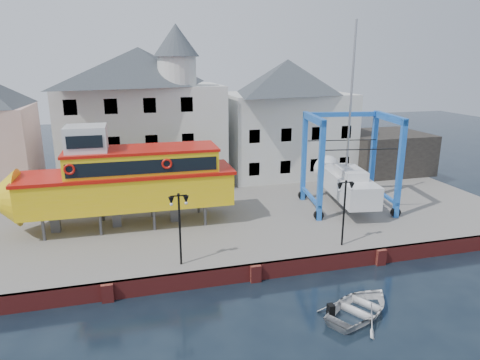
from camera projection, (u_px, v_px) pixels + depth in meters
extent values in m
plane|color=black|center=(255.00, 281.00, 24.25)|extent=(140.00, 140.00, 0.00)
cube|color=slate|center=(215.00, 210.00, 34.34)|extent=(44.00, 22.00, 1.00)
cube|color=maroon|center=(255.00, 272.00, 24.23)|extent=(44.00, 0.25, 1.00)
cube|color=maroon|center=(107.00, 293.00, 22.06)|extent=(0.60, 0.36, 1.00)
cube|color=maroon|center=(255.00, 273.00, 24.07)|extent=(0.60, 0.36, 1.00)
cube|color=maroon|center=(381.00, 257.00, 26.08)|extent=(0.60, 0.36, 1.00)
cube|color=silver|center=(143.00, 136.00, 38.72)|extent=(14.00, 8.00, 9.00)
pyramid|color=#32383E|center=(139.00, 66.00, 37.08)|extent=(14.00, 8.00, 3.20)
cube|color=black|center=(78.00, 182.00, 34.44)|extent=(1.00, 0.08, 1.20)
cube|color=black|center=(117.00, 180.00, 35.19)|extent=(1.00, 0.08, 1.20)
cube|color=black|center=(154.00, 177.00, 35.94)|extent=(1.00, 0.08, 1.20)
cube|color=black|center=(189.00, 175.00, 36.69)|extent=(1.00, 0.08, 1.20)
cube|color=black|center=(74.00, 146.00, 33.63)|extent=(1.00, 0.08, 1.20)
cube|color=black|center=(114.00, 144.00, 34.38)|extent=(1.00, 0.08, 1.20)
cube|color=black|center=(152.00, 142.00, 35.13)|extent=(1.00, 0.08, 1.20)
cube|color=black|center=(188.00, 140.00, 35.89)|extent=(1.00, 0.08, 1.20)
cube|color=black|center=(70.00, 107.00, 32.82)|extent=(1.00, 0.08, 1.20)
cube|color=black|center=(111.00, 106.00, 33.57)|extent=(1.00, 0.08, 1.20)
cube|color=black|center=(150.00, 105.00, 34.33)|extent=(1.00, 0.08, 1.20)
cube|color=black|center=(187.00, 104.00, 35.08)|extent=(1.00, 0.08, 1.20)
cylinder|color=silver|center=(177.00, 71.00, 35.70)|extent=(3.20, 3.20, 2.40)
cone|color=#32383E|center=(176.00, 40.00, 35.03)|extent=(3.80, 3.80, 2.60)
cube|color=silver|center=(286.00, 134.00, 42.83)|extent=(12.00, 8.00, 8.00)
pyramid|color=#32383E|center=(287.00, 76.00, 41.32)|extent=(12.00, 8.00, 3.20)
cube|color=black|center=(254.00, 169.00, 38.67)|extent=(1.00, 0.08, 1.20)
cube|color=black|center=(285.00, 167.00, 39.42)|extent=(1.00, 0.08, 1.20)
cube|color=black|center=(315.00, 165.00, 40.17)|extent=(1.00, 0.08, 1.20)
cube|color=black|center=(344.00, 163.00, 40.92)|extent=(1.00, 0.08, 1.20)
cube|color=black|center=(254.00, 136.00, 37.86)|extent=(1.00, 0.08, 1.20)
cube|color=black|center=(286.00, 135.00, 38.61)|extent=(1.00, 0.08, 1.20)
cube|color=black|center=(317.00, 133.00, 39.36)|extent=(1.00, 0.08, 1.20)
cube|color=black|center=(346.00, 132.00, 40.12)|extent=(1.00, 0.08, 1.20)
cube|color=black|center=(383.00, 152.00, 44.02)|extent=(8.00, 7.00, 4.00)
cylinder|color=black|center=(180.00, 231.00, 23.56)|extent=(0.12, 0.12, 4.00)
cube|color=black|center=(178.00, 196.00, 23.00)|extent=(0.90, 0.06, 0.06)
sphere|color=black|center=(178.00, 194.00, 22.99)|extent=(0.16, 0.16, 0.16)
cone|color=black|center=(171.00, 201.00, 22.98)|extent=(0.32, 0.32, 0.45)
sphere|color=silver|center=(171.00, 204.00, 23.02)|extent=(0.18, 0.18, 0.18)
cone|color=black|center=(186.00, 200.00, 23.18)|extent=(0.32, 0.32, 0.45)
sphere|color=silver|center=(186.00, 203.00, 23.23)|extent=(0.18, 0.18, 0.18)
cylinder|color=black|center=(344.00, 215.00, 26.07)|extent=(0.12, 0.12, 4.00)
cube|color=black|center=(346.00, 182.00, 25.51)|extent=(0.90, 0.06, 0.06)
sphere|color=black|center=(346.00, 181.00, 25.49)|extent=(0.16, 0.16, 0.16)
cone|color=black|center=(340.00, 187.00, 25.49)|extent=(0.32, 0.32, 0.45)
sphere|color=silver|center=(339.00, 190.00, 25.53)|extent=(0.18, 0.18, 0.18)
cone|color=black|center=(352.00, 186.00, 25.69)|extent=(0.32, 0.32, 0.45)
sphere|color=silver|center=(351.00, 189.00, 25.73)|extent=(0.18, 0.18, 0.18)
cylinder|color=#59595E|center=(43.00, 230.00, 27.08)|extent=(0.20, 0.20, 1.48)
cylinder|color=#59595E|center=(51.00, 215.00, 29.66)|extent=(0.20, 0.20, 1.48)
cylinder|color=#59595E|center=(101.00, 224.00, 27.91)|extent=(0.20, 0.20, 1.48)
cylinder|color=#59595E|center=(103.00, 211.00, 30.49)|extent=(0.20, 0.20, 1.48)
cylinder|color=#59595E|center=(154.00, 220.00, 28.74)|extent=(0.20, 0.20, 1.48)
cylinder|color=#59595E|center=(152.00, 207.00, 31.33)|extent=(0.20, 0.20, 1.48)
cylinder|color=#59595E|center=(205.00, 215.00, 29.58)|extent=(0.20, 0.20, 1.48)
cylinder|color=#59595E|center=(199.00, 203.00, 32.16)|extent=(0.20, 0.20, 1.48)
cube|color=#59595E|center=(55.00, 221.00, 28.49)|extent=(0.60, 0.50, 1.48)
cube|color=#59595E|center=(117.00, 216.00, 29.44)|extent=(0.60, 0.50, 1.48)
cube|color=#59595E|center=(174.00, 211.00, 30.39)|extent=(0.60, 0.50, 1.48)
cube|color=yellow|center=(130.00, 190.00, 29.19)|extent=(13.88, 3.91, 2.17)
cone|color=yellow|center=(0.00, 199.00, 27.26)|extent=(2.22, 3.78, 3.76)
cube|color=red|center=(128.00, 173.00, 28.87)|extent=(14.18, 4.07, 0.22)
cube|color=yellow|center=(143.00, 162.00, 28.92)|extent=(9.92, 3.47, 1.58)
cube|color=black|center=(144.00, 167.00, 27.31)|extent=(9.49, 0.17, 0.89)
cube|color=black|center=(142.00, 156.00, 30.50)|extent=(9.49, 0.17, 0.89)
cube|color=red|center=(142.00, 149.00, 28.68)|extent=(10.12, 3.57, 0.18)
cube|color=silver|center=(86.00, 140.00, 27.63)|extent=(2.60, 2.60, 1.80)
cube|color=black|center=(84.00, 142.00, 26.39)|extent=(2.16, 0.08, 0.79)
torus|color=red|center=(69.00, 169.00, 26.15)|extent=(0.69, 0.15, 0.69)
torus|color=red|center=(167.00, 164.00, 27.58)|extent=(0.69, 0.15, 0.69)
cube|color=#1145A9|center=(321.00, 172.00, 29.81)|extent=(0.41, 0.41, 7.16)
cylinder|color=black|center=(319.00, 215.00, 30.68)|extent=(0.75, 0.37, 0.72)
cube|color=#1145A9|center=(304.00, 157.00, 34.36)|extent=(0.41, 0.41, 7.16)
cylinder|color=black|center=(302.00, 195.00, 35.23)|extent=(0.75, 0.37, 0.72)
cube|color=#1145A9|center=(400.00, 170.00, 30.40)|extent=(0.41, 0.41, 7.16)
cylinder|color=black|center=(396.00, 212.00, 31.26)|extent=(0.75, 0.37, 0.72)
cube|color=#1145A9|center=(373.00, 156.00, 34.95)|extent=(0.41, 0.41, 7.16)
cylinder|color=black|center=(370.00, 193.00, 35.82)|extent=(0.75, 0.37, 0.72)
cube|color=#1145A9|center=(314.00, 119.00, 31.17)|extent=(1.16, 5.11, 0.50)
cube|color=#1145A9|center=(310.00, 196.00, 32.78)|extent=(1.05, 5.09, 0.21)
cube|color=#1145A9|center=(390.00, 118.00, 31.76)|extent=(1.16, 5.11, 0.50)
cube|color=#1145A9|center=(383.00, 194.00, 33.36)|extent=(1.05, 5.09, 0.21)
cube|color=#1145A9|center=(341.00, 114.00, 33.74)|extent=(6.11, 1.32, 0.36)
cube|color=silver|center=(347.00, 185.00, 32.85)|extent=(3.53, 7.94, 1.64)
cone|color=silver|center=(329.00, 171.00, 37.21)|extent=(2.58, 1.99, 2.35)
cube|color=#59595E|center=(346.00, 200.00, 33.16)|extent=(0.53, 1.86, 0.72)
cube|color=silver|center=(351.00, 173.00, 32.06)|extent=(2.10, 3.29, 0.61)
cylinder|color=#99999E|center=(351.00, 100.00, 31.60)|extent=(0.18, 0.18, 11.25)
cube|color=black|center=(359.00, 150.00, 30.23)|extent=(5.48, 0.99, 0.05)
cube|color=black|center=(342.00, 140.00, 33.76)|extent=(5.48, 0.99, 0.05)
imported|color=silver|center=(360.00, 313.00, 21.14)|extent=(5.36, 4.87, 0.91)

